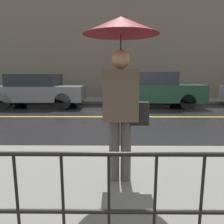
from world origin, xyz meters
TOP-DOWN VIEW (x-y plane):
  - ground_plane at (0.00, 0.00)m, footprint 80.00×80.00m
  - sidewalk_near at (0.00, -4.85)m, footprint 28.00×2.91m
  - sidewalk_far at (0.00, 4.29)m, footprint 28.00×1.80m
  - lane_marking at (0.00, 0.00)m, footprint 25.20×0.12m
  - building_storefront at (0.00, 5.34)m, footprint 28.00×0.30m
  - pedestrian at (-0.76, -4.79)m, footprint 0.94×0.94m
  - car_grey at (-4.31, 2.39)m, footprint 4.09×1.84m
  - car_dark_green at (0.84, 2.39)m, footprint 4.43×1.87m

SIDE VIEW (x-z plane):
  - ground_plane at x=0.00m, z-range 0.00..0.00m
  - lane_marking at x=0.00m, z-range 0.00..0.01m
  - sidewalk_far at x=0.00m, z-range 0.00..0.10m
  - sidewalk_near at x=0.00m, z-range 0.00..0.10m
  - car_grey at x=-4.31m, z-range 0.02..1.51m
  - car_dark_green at x=0.84m, z-range 0.01..1.59m
  - pedestrian at x=-0.76m, z-range 0.63..2.74m
  - building_storefront at x=0.00m, z-range 0.00..5.63m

